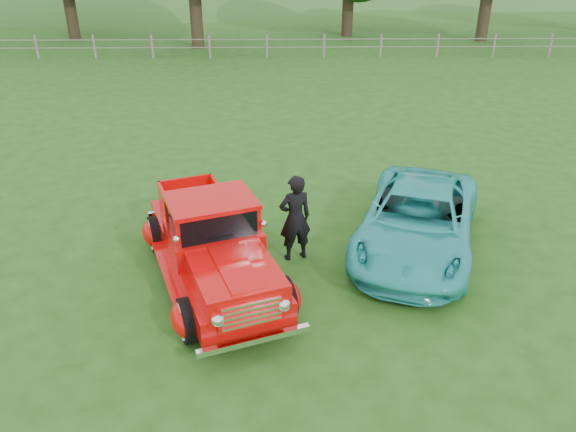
{
  "coord_description": "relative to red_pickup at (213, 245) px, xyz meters",
  "views": [
    {
      "loc": [
        0.55,
        -8.25,
        6.0
      ],
      "look_at": [
        0.72,
        1.2,
        1.18
      ],
      "focal_mm": 35.0,
      "sensor_mm": 36.0,
      "label": 1
    }
  ],
  "objects": [
    {
      "name": "red_pickup",
      "position": [
        0.0,
        0.0,
        0.0
      ],
      "size": [
        3.42,
        5.28,
        1.78
      ],
      "rotation": [
        0.0,
        0.0,
        0.35
      ],
      "color": "black",
      "rests_on": "ground"
    },
    {
      "name": "distant_hills",
      "position": [
        -3.41,
        58.67,
        -5.34
      ],
      "size": [
        116.0,
        60.0,
        18.0
      ],
      "color": "#356726",
      "rests_on": "ground"
    },
    {
      "name": "fence_line",
      "position": [
        0.68,
        21.2,
        -0.19
      ],
      "size": [
        48.0,
        0.12,
        1.2
      ],
      "color": "slate",
      "rests_on": "ground"
    },
    {
      "name": "teal_sedan",
      "position": [
        4.09,
        1.15,
        -0.12
      ],
      "size": [
        3.72,
        5.3,
        1.34
      ],
      "primitive_type": "imported",
      "rotation": [
        0.0,
        0.0,
        -0.34
      ],
      "color": "#2CB0AE",
      "rests_on": "ground"
    },
    {
      "name": "ground",
      "position": [
        0.68,
        -0.8,
        -0.8
      ],
      "size": [
        140.0,
        140.0,
        0.0
      ],
      "primitive_type": "plane",
      "color": "#1F4B14",
      "rests_on": "ground"
    },
    {
      "name": "man",
      "position": [
        1.55,
        0.84,
        0.12
      ],
      "size": [
        0.77,
        0.63,
        1.82
      ],
      "primitive_type": "imported",
      "rotation": [
        0.0,
        0.0,
        3.47
      ],
      "color": "black",
      "rests_on": "ground"
    }
  ]
}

